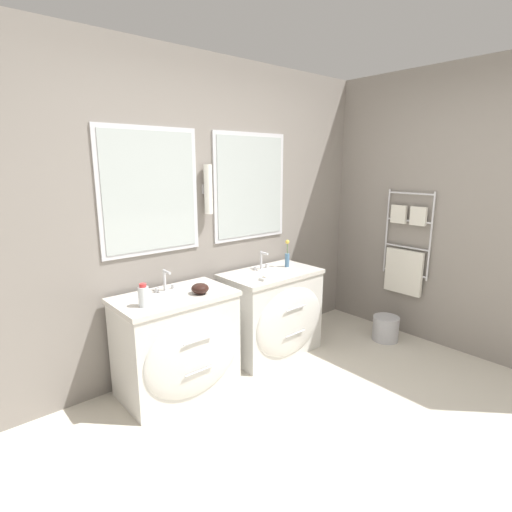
% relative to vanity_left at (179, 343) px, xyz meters
% --- Properties ---
extents(ground_plane, '(16.00, 16.00, 0.00)m').
position_rel_vanity_left_xyz_m(ground_plane, '(0.48, -1.49, -0.40)').
color(ground_plane, beige).
extents(wall_back, '(5.33, 0.15, 2.60)m').
position_rel_vanity_left_xyz_m(wall_back, '(0.48, 0.36, 0.91)').
color(wall_back, gray).
rests_on(wall_back, ground_plane).
extents(wall_right, '(0.13, 3.73, 2.60)m').
position_rel_vanity_left_xyz_m(wall_right, '(2.37, -0.67, 0.89)').
color(wall_right, gray).
rests_on(wall_right, ground_plane).
extents(vanity_left, '(0.89, 0.59, 0.78)m').
position_rel_vanity_left_xyz_m(vanity_left, '(0.00, 0.00, 0.00)').
color(vanity_left, silver).
rests_on(vanity_left, ground_plane).
extents(vanity_right, '(0.89, 0.59, 0.78)m').
position_rel_vanity_left_xyz_m(vanity_right, '(0.99, 0.00, 0.00)').
color(vanity_right, silver).
rests_on(vanity_right, ground_plane).
extents(faucet_left, '(0.17, 0.11, 0.17)m').
position_rel_vanity_left_xyz_m(faucet_left, '(0.00, 0.16, 0.45)').
color(faucet_left, silver).
rests_on(faucet_left, vanity_left).
extents(faucet_right, '(0.17, 0.11, 0.17)m').
position_rel_vanity_left_xyz_m(faucet_right, '(0.99, 0.16, 0.45)').
color(faucet_right, silver).
rests_on(faucet_right, vanity_right).
extents(toiletry_bottle, '(0.07, 0.07, 0.16)m').
position_rel_vanity_left_xyz_m(toiletry_bottle, '(-0.28, -0.05, 0.45)').
color(toiletry_bottle, silver).
rests_on(toiletry_bottle, vanity_left).
extents(amenity_bowl, '(0.13, 0.13, 0.08)m').
position_rel_vanity_left_xyz_m(amenity_bowl, '(0.16, -0.07, 0.42)').
color(amenity_bowl, black).
rests_on(amenity_bowl, vanity_left).
extents(flower_vase, '(0.04, 0.04, 0.26)m').
position_rel_vanity_left_xyz_m(flower_vase, '(1.23, 0.07, 0.48)').
color(flower_vase, teal).
rests_on(flower_vase, vanity_right).
extents(soap_dish, '(0.09, 0.06, 0.04)m').
position_rel_vanity_left_xyz_m(soap_dish, '(0.78, -0.12, 0.39)').
color(soap_dish, white).
rests_on(soap_dish, vanity_right).
extents(waste_bin, '(0.26, 0.26, 0.25)m').
position_rel_vanity_left_xyz_m(waste_bin, '(2.03, -0.54, -0.27)').
color(waste_bin, '#B7B7BC').
rests_on(waste_bin, ground_plane).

